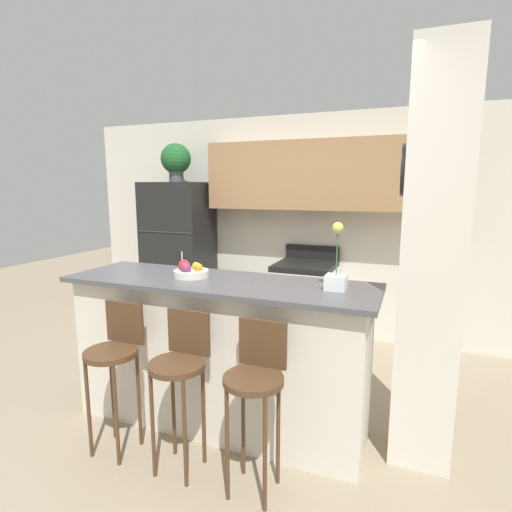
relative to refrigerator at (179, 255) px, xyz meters
name	(u,v)px	position (x,y,z in m)	size (l,w,h in m)	color
ground_plane	(220,421)	(1.44, -1.76, -0.90)	(14.00, 14.00, 0.00)	gray
wall_back	(309,206)	(1.58, 0.28, 0.63)	(5.60, 0.38, 2.55)	silver
pillar_right	(431,264)	(2.82, -1.63, 0.38)	(0.38, 0.32, 2.55)	silver
counter_bar	(219,352)	(1.44, -1.76, -0.35)	(2.22, 0.68, 1.09)	silver
refrigerator	(179,255)	(0.00, 0.00, 0.00)	(0.76, 0.63, 1.79)	black
stove_range	(305,303)	(1.62, -0.01, -0.44)	(0.63, 0.66, 1.07)	white
bar_stool_left	(115,355)	(0.95, -2.27, -0.24)	(0.34, 0.34, 0.99)	#4C331E
bar_stool_mid	(180,368)	(1.44, -2.27, -0.24)	(0.34, 0.34, 0.99)	#4C331E
bar_stool_right	(256,382)	(1.93, -2.27, -0.24)	(0.34, 0.34, 0.99)	#4C331E
potted_plant_on_fridge	(176,160)	(0.00, 0.00, 1.16)	(0.36, 0.36, 0.46)	#4C4C51
orchid_vase	(336,273)	(2.26, -1.72, 0.30)	(0.13, 0.13, 0.43)	white
fruit_bowl	(190,271)	(1.21, -1.74, 0.23)	(0.25, 0.25, 0.12)	silver
trash_bin	(215,320)	(0.60, -0.20, -0.71)	(0.28, 0.28, 0.38)	black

